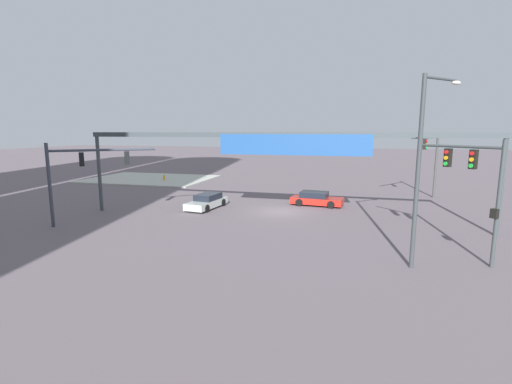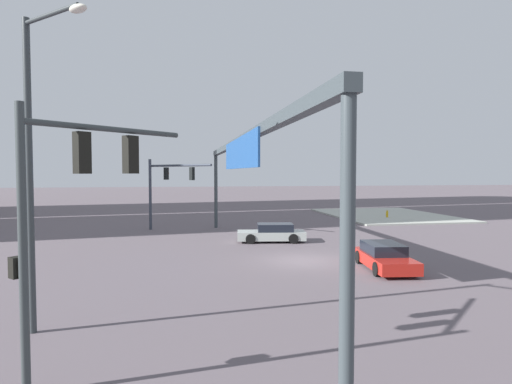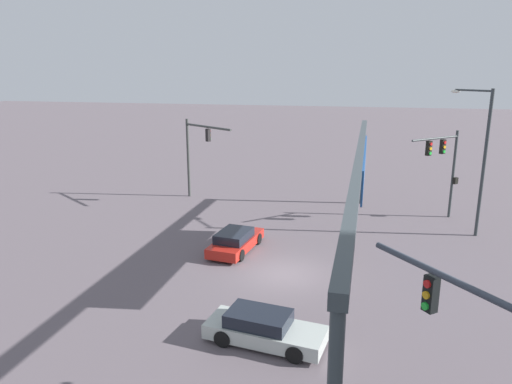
{
  "view_description": "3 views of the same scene",
  "coord_description": "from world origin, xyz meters",
  "px_view_note": "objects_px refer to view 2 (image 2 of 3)",
  "views": [
    {
      "loc": [
        -5.52,
        28.44,
        6.4
      ],
      "look_at": [
        1.57,
        1.85,
        1.83
      ],
      "focal_mm": 25.72,
      "sensor_mm": 36.0,
      "label": 1
    },
    {
      "loc": [
        -21.5,
        6.29,
        4.61
      ],
      "look_at": [
        0.72,
        2.36,
        3.57
      ],
      "focal_mm": 30.27,
      "sensor_mm": 36.0,
      "label": 2
    },
    {
      "loc": [
        21.66,
        3.68,
        9.88
      ],
      "look_at": [
        -2.9,
        -2.18,
        3.39
      ],
      "focal_mm": 33.15,
      "sensor_mm": 36.0,
      "label": 3
    }
  ],
  "objects_px": {
    "traffic_signal_cross_street": "(70,193)",
    "sedan_car_approaching": "(272,233)",
    "fire_hydrant_on_curb": "(387,214)",
    "streetlamp_curved_arm": "(35,153)",
    "traffic_signal_near_corner": "(166,181)",
    "sedan_car_waiting_far": "(384,257)"
  },
  "relations": [
    {
      "from": "traffic_signal_cross_street",
      "to": "sedan_car_approaching",
      "type": "xyz_separation_m",
      "value": [
        17.6,
        -8.41,
        -3.57
      ]
    },
    {
      "from": "sedan_car_approaching",
      "to": "fire_hydrant_on_curb",
      "type": "distance_m",
      "value": 18.45
    },
    {
      "from": "streetlamp_curved_arm",
      "to": "traffic_signal_cross_street",
      "type": "bearing_deg",
      "value": -16.68
    },
    {
      "from": "traffic_signal_cross_street",
      "to": "sedan_car_approaching",
      "type": "bearing_deg",
      "value": 20.85
    },
    {
      "from": "fire_hydrant_on_curb",
      "to": "sedan_car_approaching",
      "type": "bearing_deg",
      "value": 129.78
    },
    {
      "from": "traffic_signal_near_corner",
      "to": "streetlamp_curved_arm",
      "type": "bearing_deg",
      "value": -48.05
    },
    {
      "from": "sedan_car_approaching",
      "to": "fire_hydrant_on_curb",
      "type": "bearing_deg",
      "value": -132.34
    },
    {
      "from": "streetlamp_curved_arm",
      "to": "sedan_car_waiting_far",
      "type": "height_order",
      "value": "streetlamp_curved_arm"
    },
    {
      "from": "traffic_signal_cross_street",
      "to": "fire_hydrant_on_curb",
      "type": "distance_m",
      "value": 37.26
    },
    {
      "from": "traffic_signal_near_corner",
      "to": "fire_hydrant_on_curb",
      "type": "height_order",
      "value": "traffic_signal_near_corner"
    },
    {
      "from": "traffic_signal_cross_street",
      "to": "sedan_car_waiting_far",
      "type": "xyz_separation_m",
      "value": [
        8.83,
        -11.98,
        -3.57
      ]
    },
    {
      "from": "traffic_signal_cross_street",
      "to": "fire_hydrant_on_curb",
      "type": "relative_size",
      "value": 8.5
    },
    {
      "from": "sedan_car_waiting_far",
      "to": "fire_hydrant_on_curb",
      "type": "distance_m",
      "value": 23.14
    },
    {
      "from": "sedan_car_approaching",
      "to": "sedan_car_waiting_far",
      "type": "distance_m",
      "value": 9.46
    },
    {
      "from": "traffic_signal_near_corner",
      "to": "traffic_signal_cross_street",
      "type": "relative_size",
      "value": 0.94
    },
    {
      "from": "sedan_car_waiting_far",
      "to": "fire_hydrant_on_curb",
      "type": "height_order",
      "value": "sedan_car_waiting_far"
    },
    {
      "from": "traffic_signal_near_corner",
      "to": "traffic_signal_cross_street",
      "type": "height_order",
      "value": "traffic_signal_cross_street"
    },
    {
      "from": "traffic_signal_cross_street",
      "to": "sedan_car_approaching",
      "type": "height_order",
      "value": "traffic_signal_cross_street"
    },
    {
      "from": "sedan_car_approaching",
      "to": "traffic_signal_near_corner",
      "type": "bearing_deg",
      "value": -33.6
    },
    {
      "from": "traffic_signal_near_corner",
      "to": "sedan_car_approaching",
      "type": "height_order",
      "value": "traffic_signal_near_corner"
    },
    {
      "from": "traffic_signal_cross_street",
      "to": "streetlamp_curved_arm",
      "type": "height_order",
      "value": "streetlamp_curved_arm"
    },
    {
      "from": "streetlamp_curved_arm",
      "to": "sedan_car_waiting_far",
      "type": "relative_size",
      "value": 1.94
    }
  ]
}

